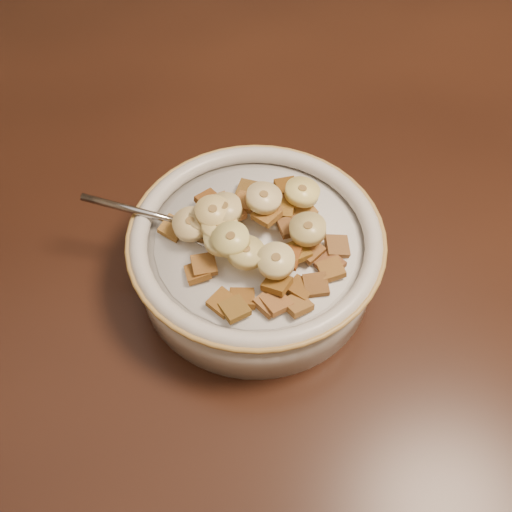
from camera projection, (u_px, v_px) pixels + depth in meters
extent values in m
cube|color=#422816|center=(227.00, 425.00, 1.28)|extent=(4.00, 4.50, 0.10)
cube|color=#32180E|center=(199.00, 183.00, 0.65)|extent=(1.41, 0.92, 0.04)
cube|color=black|center=(103.00, 66.00, 1.26)|extent=(0.44, 0.44, 0.87)
cylinder|color=silver|center=(256.00, 258.00, 0.53)|extent=(0.22, 0.22, 0.05)
cylinder|color=white|center=(256.00, 241.00, 0.51)|extent=(0.18, 0.18, 0.00)
ellipsoid|color=#959597|center=(218.00, 232.00, 0.51)|extent=(0.06, 0.06, 0.01)
cube|color=brown|center=(330.00, 264.00, 0.48)|extent=(0.03, 0.03, 0.01)
cube|color=brown|center=(337.00, 246.00, 0.49)|extent=(0.02, 0.02, 0.01)
cube|color=olive|center=(303.00, 211.00, 0.51)|extent=(0.03, 0.03, 0.01)
cube|color=brown|center=(204.00, 265.00, 0.48)|extent=(0.02, 0.02, 0.01)
cube|color=brown|center=(288.00, 257.00, 0.48)|extent=(0.03, 0.03, 0.01)
cube|color=#92611C|center=(223.00, 303.00, 0.46)|extent=(0.03, 0.03, 0.01)
cube|color=brown|center=(280.00, 204.00, 0.51)|extent=(0.03, 0.03, 0.01)
cube|color=olive|center=(267.00, 215.00, 0.50)|extent=(0.03, 0.03, 0.01)
cube|color=#9D5E29|center=(276.00, 303.00, 0.46)|extent=(0.03, 0.03, 0.01)
cube|color=#966519|center=(296.00, 252.00, 0.48)|extent=(0.03, 0.03, 0.01)
cube|color=brown|center=(290.00, 227.00, 0.50)|extent=(0.02, 0.02, 0.01)
cube|color=brown|center=(277.00, 284.00, 0.47)|extent=(0.03, 0.03, 0.01)
cube|color=brown|center=(242.00, 298.00, 0.47)|extent=(0.02, 0.02, 0.01)
cube|color=brown|center=(297.00, 305.00, 0.46)|extent=(0.03, 0.03, 0.01)
cube|color=brown|center=(248.00, 190.00, 0.53)|extent=(0.03, 0.03, 0.01)
cube|color=brown|center=(331.00, 270.00, 0.48)|extent=(0.02, 0.02, 0.01)
cube|color=brown|center=(300.00, 289.00, 0.47)|extent=(0.03, 0.03, 0.01)
cube|color=brown|center=(301.00, 194.00, 0.53)|extent=(0.02, 0.02, 0.01)
cube|color=brown|center=(173.00, 228.00, 0.51)|extent=(0.03, 0.03, 0.01)
cube|color=brown|center=(209.00, 200.00, 0.52)|extent=(0.03, 0.03, 0.01)
cube|color=brown|center=(220.00, 204.00, 0.51)|extent=(0.03, 0.03, 0.01)
cube|color=brown|center=(198.00, 272.00, 0.48)|extent=(0.02, 0.02, 0.01)
cube|color=brown|center=(287.00, 187.00, 0.54)|extent=(0.02, 0.02, 0.01)
cube|color=brown|center=(309.00, 250.00, 0.49)|extent=(0.03, 0.03, 0.01)
cube|color=brown|center=(269.00, 303.00, 0.46)|extent=(0.03, 0.03, 0.01)
cube|color=brown|center=(209.00, 232.00, 0.50)|extent=(0.02, 0.02, 0.01)
cube|color=olive|center=(283.00, 209.00, 0.51)|extent=(0.03, 0.03, 0.01)
cube|color=brown|center=(235.00, 309.00, 0.45)|extent=(0.03, 0.03, 0.01)
cube|color=brown|center=(232.00, 213.00, 0.50)|extent=(0.03, 0.03, 0.01)
cube|color=brown|center=(316.00, 285.00, 0.47)|extent=(0.02, 0.02, 0.01)
cube|color=olive|center=(245.00, 202.00, 0.51)|extent=(0.03, 0.03, 0.01)
cylinder|color=#FFE78C|center=(220.00, 227.00, 0.48)|extent=(0.04, 0.04, 0.01)
cylinder|color=beige|center=(276.00, 261.00, 0.46)|extent=(0.04, 0.04, 0.01)
cylinder|color=#FFDA88|center=(213.00, 212.00, 0.49)|extent=(0.04, 0.04, 0.01)
cylinder|color=#D4C37B|center=(246.00, 252.00, 0.47)|extent=(0.04, 0.04, 0.01)
cylinder|color=beige|center=(224.00, 209.00, 0.49)|extent=(0.04, 0.04, 0.01)
cylinder|color=#D3C670|center=(231.00, 239.00, 0.47)|extent=(0.03, 0.03, 0.01)
cylinder|color=#E1C788|center=(207.00, 219.00, 0.49)|extent=(0.03, 0.03, 0.01)
cylinder|color=#DEC481|center=(264.00, 198.00, 0.49)|extent=(0.04, 0.04, 0.01)
cylinder|color=#D1C074|center=(308.00, 229.00, 0.48)|extent=(0.04, 0.04, 0.01)
cylinder|color=#F9E396|center=(222.00, 239.00, 0.47)|extent=(0.04, 0.04, 0.01)
cylinder|color=beige|center=(191.00, 224.00, 0.49)|extent=(0.04, 0.04, 0.02)
cylinder|color=#FFF07C|center=(302.00, 192.00, 0.51)|extent=(0.04, 0.04, 0.01)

